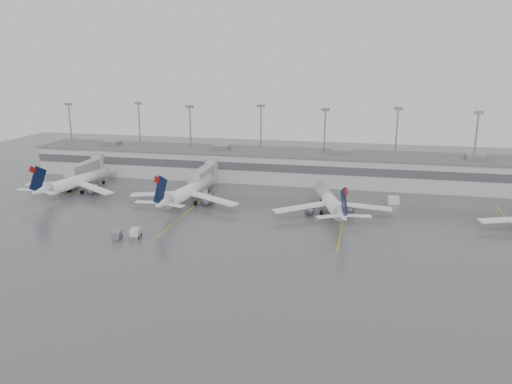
% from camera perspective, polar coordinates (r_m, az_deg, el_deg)
% --- Properties ---
extents(ground, '(260.00, 260.00, 0.00)m').
position_cam_1_polar(ground, '(90.28, -2.14, -6.96)').
color(ground, '#4E4D50').
rests_on(ground, ground).
extents(terminal, '(152.00, 17.00, 9.45)m').
position_cam_1_polar(terminal, '(143.70, 3.68, 3.03)').
color(terminal, '#A9A9A4').
rests_on(terminal, ground).
extents(light_masts, '(142.40, 8.00, 20.60)m').
position_cam_1_polar(light_masts, '(147.95, 4.08, 6.45)').
color(light_masts, gray).
rests_on(light_masts, ground).
extents(jet_bridge_left, '(4.00, 17.20, 7.00)m').
position_cam_1_polar(jet_bridge_left, '(151.21, -18.38, 2.77)').
color(jet_bridge_left, '#949698').
rests_on(jet_bridge_left, ground).
extents(jet_bridge_right, '(4.00, 17.20, 7.00)m').
position_cam_1_polar(jet_bridge_right, '(136.77, -5.65, 2.25)').
color(jet_bridge_right, '#949698').
rests_on(jet_bridge_right, ground).
extents(stand_markings, '(105.25, 40.00, 0.01)m').
position_cam_1_polar(stand_markings, '(112.33, 0.94, -2.52)').
color(stand_markings, '#C8BA0B').
rests_on(stand_markings, ground).
extents(jet_far_left, '(26.81, 30.31, 9.87)m').
position_cam_1_polar(jet_far_left, '(137.50, -19.86, 1.15)').
color(jet_far_left, white).
rests_on(jet_far_left, ground).
extents(jet_mid_left, '(27.76, 31.28, 10.13)m').
position_cam_1_polar(jet_mid_left, '(120.34, -7.79, 0.09)').
color(jet_mid_left, white).
rests_on(jet_mid_left, ground).
extents(jet_mid_right, '(25.64, 29.16, 9.68)m').
position_cam_1_polar(jet_mid_right, '(112.46, 8.51, -1.07)').
color(jet_mid_right, white).
rests_on(jet_mid_right, ground).
extents(baggage_tug, '(2.47, 3.31, 1.93)m').
position_cam_1_polar(baggage_tug, '(99.87, -13.64, -4.75)').
color(baggage_tug, silver).
rests_on(baggage_tug, ground).
extents(baggage_cart, '(1.90, 2.71, 1.59)m').
position_cam_1_polar(baggage_cart, '(100.26, -15.59, -4.75)').
color(baggage_cart, slate).
rests_on(baggage_cart, ground).
extents(gse_uld_a, '(2.52, 2.15, 1.51)m').
position_cam_1_polar(gse_uld_a, '(149.09, -17.98, 1.41)').
color(gse_uld_a, silver).
rests_on(gse_uld_a, ground).
extents(gse_uld_b, '(2.55, 2.14, 1.54)m').
position_cam_1_polar(gse_uld_b, '(129.33, -6.06, 0.09)').
color(gse_uld_b, silver).
rests_on(gse_uld_b, ground).
extents(gse_uld_c, '(2.92, 2.23, 1.87)m').
position_cam_1_polar(gse_uld_c, '(124.29, 15.41, -0.90)').
color(gse_uld_c, silver).
rests_on(gse_uld_c, ground).
extents(gse_loader, '(2.72, 3.83, 2.21)m').
position_cam_1_polar(gse_loader, '(136.39, -7.19, 0.97)').
color(gse_loader, slate).
rests_on(gse_loader, ground).
extents(cone_a, '(0.38, 0.38, 0.60)m').
position_cam_1_polar(cone_a, '(133.38, -16.59, -0.21)').
color(cone_a, '#DE5704').
rests_on(cone_a, ground).
extents(cone_b, '(0.47, 0.47, 0.75)m').
position_cam_1_polar(cone_b, '(126.17, -10.99, -0.67)').
color(cone_b, '#DE5704').
rests_on(cone_b, ground).
extents(cone_c, '(0.45, 0.45, 0.72)m').
position_cam_1_polar(cone_c, '(123.05, 5.93, -0.87)').
color(cone_c, '#DE5704').
rests_on(cone_c, ground).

